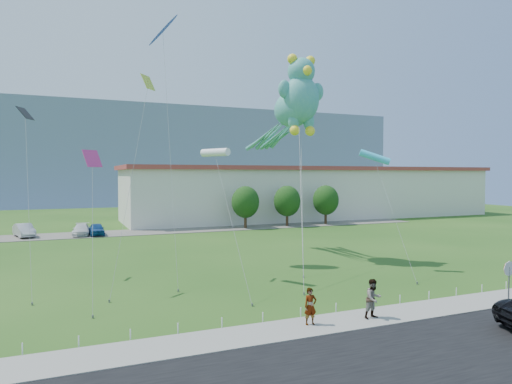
# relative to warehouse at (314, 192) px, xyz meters

# --- Properties ---
(ground) EXTENTS (160.00, 160.00, 0.00)m
(ground) POSITION_rel_warehouse_xyz_m (-26.00, -44.00, -4.12)
(ground) COLOR #214A14
(ground) RESTS_ON ground
(road) EXTENTS (80.00, 8.00, 0.06)m
(road) POSITION_rel_warehouse_xyz_m (-26.00, -52.00, -4.09)
(road) COLOR black
(road) RESTS_ON ground
(sidewalk) EXTENTS (80.00, 2.50, 0.10)m
(sidewalk) POSITION_rel_warehouse_xyz_m (-26.00, -46.75, -4.07)
(sidewalk) COLOR gray
(sidewalk) RESTS_ON ground
(parking_strip) EXTENTS (70.00, 6.00, 0.06)m
(parking_strip) POSITION_rel_warehouse_xyz_m (-26.00, -9.00, -4.09)
(parking_strip) COLOR #59544C
(parking_strip) RESTS_ON ground
(hill_ridge) EXTENTS (160.00, 50.00, 25.00)m
(hill_ridge) POSITION_rel_warehouse_xyz_m (-26.00, 76.00, 8.38)
(hill_ridge) COLOR slate
(hill_ridge) RESTS_ON ground
(warehouse) EXTENTS (61.00, 15.00, 8.20)m
(warehouse) POSITION_rel_warehouse_xyz_m (0.00, 0.00, 0.00)
(warehouse) COLOR beige
(warehouse) RESTS_ON ground
(stop_sign) EXTENTS (0.80, 0.07, 2.50)m
(stop_sign) POSITION_rel_warehouse_xyz_m (-16.50, -48.21, -2.26)
(stop_sign) COLOR slate
(stop_sign) RESTS_ON ground
(rope_fence) EXTENTS (26.05, 0.05, 0.50)m
(rope_fence) POSITION_rel_warehouse_xyz_m (-26.00, -45.30, -3.87)
(rope_fence) COLOR white
(rope_fence) RESTS_ON ground
(tree_near) EXTENTS (3.60, 3.60, 5.47)m
(tree_near) POSITION_rel_warehouse_xyz_m (-16.00, -10.00, -0.74)
(tree_near) COLOR #3F2B19
(tree_near) RESTS_ON ground
(tree_mid) EXTENTS (3.60, 3.60, 5.47)m
(tree_mid) POSITION_rel_warehouse_xyz_m (-10.00, -10.00, -0.74)
(tree_mid) COLOR #3F2B19
(tree_mid) RESTS_ON ground
(tree_far) EXTENTS (3.60, 3.60, 5.47)m
(tree_far) POSITION_rel_warehouse_xyz_m (-4.00, -10.00, -0.74)
(tree_far) COLOR #3F2B19
(tree_far) RESTS_ON ground
(pedestrian_left) EXTENTS (0.63, 0.43, 1.68)m
(pedestrian_left) POSITION_rel_warehouse_xyz_m (-27.22, -46.62, -3.19)
(pedestrian_left) COLOR gray
(pedestrian_left) RESTS_ON sidewalk
(pedestrian_right) EXTENTS (0.97, 0.80, 1.86)m
(pedestrian_right) POSITION_rel_warehouse_xyz_m (-24.00, -46.96, -3.09)
(pedestrian_right) COLOR gray
(pedestrian_right) RESTS_ON sidewalk
(parked_car_silver) EXTENTS (2.72, 4.68, 1.46)m
(parked_car_silver) POSITION_rel_warehouse_xyz_m (-41.63, -8.54, -3.34)
(parked_car_silver) COLOR #B0B1B7
(parked_car_silver) RESTS_ON parking_strip
(parked_car_white) EXTENTS (2.19, 4.48, 1.25)m
(parked_car_white) POSITION_rel_warehouse_xyz_m (-35.77, -9.43, -3.44)
(parked_car_white) COLOR silver
(parked_car_white) RESTS_ON parking_strip
(parked_car_blue) EXTENTS (1.59, 3.90, 1.33)m
(parked_car_blue) POSITION_rel_warehouse_xyz_m (-34.15, -9.97, -3.40)
(parked_car_blue) COLOR navy
(parked_car_blue) RESTS_ON parking_strip
(octopus_kite) EXTENTS (6.01, 16.72, 13.62)m
(octopus_kite) POSITION_rel_warehouse_xyz_m (-20.34, -30.42, 7.37)
(octopus_kite) COLOR teal
(octopus_kite) RESTS_ON ground
(teddy_bear_kite) EXTENTS (4.70, 6.64, 16.35)m
(teddy_bear_kite) POSITION_rel_warehouse_xyz_m (-20.09, -32.51, 9.23)
(teddy_bear_kite) COLOR teal
(teddy_bear_kite) RESTS_ON ground
(small_kite_white) EXTENTS (0.50, 7.42, 8.78)m
(small_kite_white) POSITION_rel_warehouse_xyz_m (-28.45, -36.44, 4.15)
(small_kite_white) COLOR white
(small_kite_white) RESTS_ON ground
(small_kite_blue) EXTENTS (1.96, 9.68, 18.66)m
(small_kite_blue) POSITION_rel_warehouse_xyz_m (-30.36, -29.48, 13.39)
(small_kite_blue) COLOR blue
(small_kite_blue) RESTS_ON ground
(small_kite_black) EXTENTS (1.40, 8.56, 11.47)m
(small_kite_black) POSITION_rel_warehouse_xyz_m (-39.72, -31.03, 5.60)
(small_kite_black) COLOR black
(small_kite_black) RESTS_ON ground
(small_kite_cyan) EXTENTS (0.59, 5.95, 8.62)m
(small_kite_cyan) POSITION_rel_warehouse_xyz_m (-16.74, -37.48, 4.00)
(small_kite_cyan) COLOR #33BDE8
(small_kite_cyan) RESTS_ON ground
(small_kite_pink) EXTENTS (1.29, 5.76, 8.28)m
(small_kite_pink) POSITION_rel_warehouse_xyz_m (-35.96, -36.94, 2.96)
(small_kite_pink) COLOR #D72F7A
(small_kite_pink) RESTS_ON ground
(small_kite_yellow) EXTENTS (3.80, 6.26, 13.51)m
(small_kite_yellow) POSITION_rel_warehouse_xyz_m (-32.58, -34.14, 7.33)
(small_kite_yellow) COLOR #C3D231
(small_kite_yellow) RESTS_ON ground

